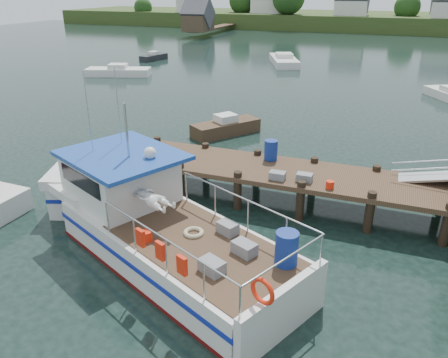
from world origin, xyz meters
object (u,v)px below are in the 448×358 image
(moored_rowboat, at_px, (226,127))
(moored_d, at_px, (284,60))
(dock, at_px, (437,170))
(moored_a, at_px, (118,71))
(moored_e, at_px, (154,57))
(lobster_boat, at_px, (148,220))

(moored_rowboat, distance_m, moored_d, 26.16)
(dock, relative_size, moored_rowboat, 3.90)
(moored_rowboat, bearing_deg, moored_a, 115.75)
(dock, distance_m, moored_e, 42.47)
(moored_d, bearing_deg, moored_e, -162.62)
(lobster_boat, xyz_separation_m, moored_d, (-4.93, 38.52, -0.58))
(moored_rowboat, bearing_deg, moored_d, 71.43)
(dock, height_order, lobster_boat, lobster_boat)
(moored_d, relative_size, moored_e, 1.99)
(moored_rowboat, height_order, moored_e, moored_rowboat)
(moored_rowboat, bearing_deg, moored_e, 102.88)
(moored_e, bearing_deg, moored_d, 11.46)
(moored_rowboat, distance_m, moored_e, 29.65)
(dock, distance_m, moored_d, 36.26)
(moored_d, bearing_deg, moored_rowboat, -75.84)
(moored_a, xyz_separation_m, moored_e, (-1.61, 9.84, -0.04))
(moored_rowboat, relative_size, moored_a, 0.65)
(lobster_boat, relative_size, moored_e, 2.95)
(moored_a, bearing_deg, moored_rowboat, -38.94)
(lobster_boat, bearing_deg, dock, 54.23)
(dock, distance_m, lobster_boat, 10.27)
(dock, xyz_separation_m, moored_e, (-29.08, 30.90, -1.86))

